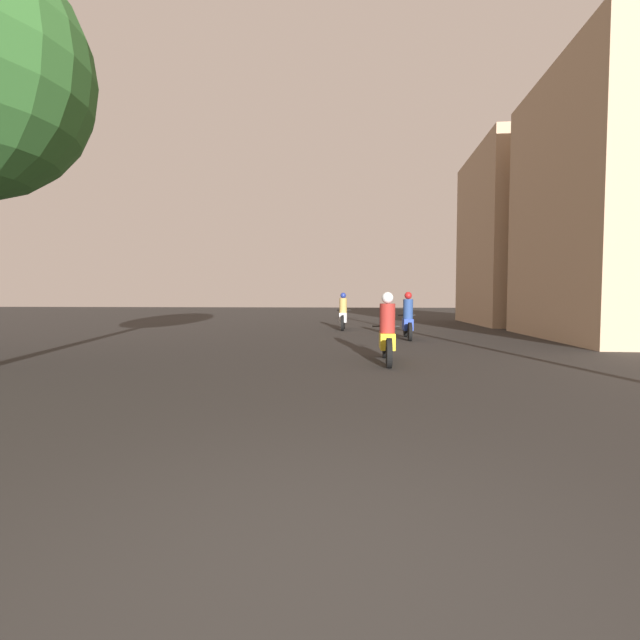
# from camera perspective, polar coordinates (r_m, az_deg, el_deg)

# --- Properties ---
(ground_plane) EXTENTS (120.00, 120.00, 0.00)m
(ground_plane) POSITION_cam_1_polar(r_m,az_deg,el_deg) (2.22, -0.33, -34.72)
(ground_plane) COLOR #282623
(motorcycle_yellow) EXTENTS (0.60, 2.00, 1.48)m
(motorcycle_yellow) POSITION_cam_1_polar(r_m,az_deg,el_deg) (9.05, 8.94, -1.89)
(motorcycle_yellow) COLOR black
(motorcycle_yellow) RESTS_ON ground_plane
(motorcycle_blue) EXTENTS (0.60, 1.96, 1.56)m
(motorcycle_blue) POSITION_cam_1_polar(r_m,az_deg,el_deg) (14.44, 11.62, -0.01)
(motorcycle_blue) COLOR black
(motorcycle_blue) RESTS_ON ground_plane
(motorcycle_white) EXTENTS (0.60, 1.93, 1.59)m
(motorcycle_white) POSITION_cam_1_polar(r_m,az_deg,el_deg) (18.30, 3.11, 0.70)
(motorcycle_white) COLOR black
(motorcycle_white) RESTS_ON ground_plane
(building_right_near) EXTENTS (4.73, 6.99, 8.79)m
(building_right_near) POSITION_cam_1_polar(r_m,az_deg,el_deg) (17.33, 35.26, 12.51)
(building_right_near) COLOR tan
(building_right_near) RESTS_ON ground_plane
(building_right_far) EXTENTS (5.74, 7.50, 8.98)m
(building_right_far) POSITION_cam_1_polar(r_m,az_deg,el_deg) (25.05, 26.11, 9.83)
(building_right_far) COLOR tan
(building_right_far) RESTS_ON ground_plane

